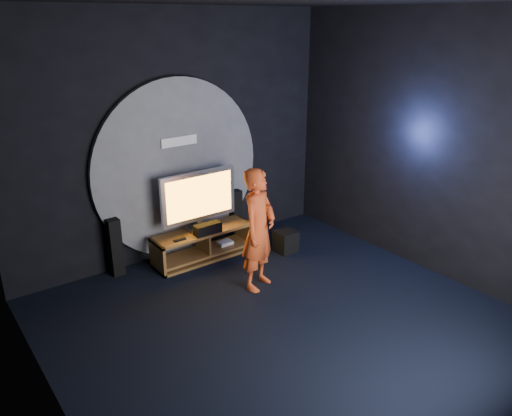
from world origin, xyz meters
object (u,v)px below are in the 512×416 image
Objects in this scene: tv at (199,198)px; subwoofer at (286,241)px; tower_speaker_left at (115,247)px; tower_speaker_right at (235,215)px; player at (259,230)px; media_console at (204,246)px.

tv is 3.59× the size of subwoofer.
tv is 1.34m from tower_speaker_left.
tower_speaker_left is 1.99m from tower_speaker_right.
player is (-0.96, -0.59, 0.64)m from subwoofer.
tower_speaker_right is 0.51× the size of player.
media_console is 1.84× the size of tower_speaker_left.
media_console is 1.28× the size of tv.
tower_speaker_left is 2.50m from subwoofer.
tower_speaker_left is at bearing 180.00° from tower_speaker_right.
tower_speaker_left is 1.00× the size of tower_speaker_right.
tower_speaker_right is at bearing 112.39° from subwoofer.
tv is 1.44× the size of tower_speaker_right.
player is at bearing -113.15° from tower_speaker_right.
subwoofer is 1.30m from player.
tower_speaker_left is at bearing 169.12° from tv.
subwoofer is at bearing -25.76° from media_console.
tower_speaker_right is (1.99, 0.00, 0.00)m from tower_speaker_left.
media_console is at bearing 154.24° from subwoofer.
subwoofer is at bearing 6.79° from player.
tv reaches higher than tower_speaker_right.
tower_speaker_left is at bearing 108.90° from player.
media_console is 0.74m from tv.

